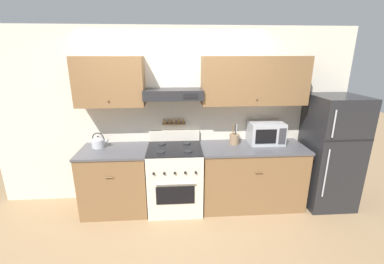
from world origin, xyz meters
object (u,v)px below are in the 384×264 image
object	(u,v)px
tea_kettle	(99,142)
refrigerator	(330,152)
stove_range	(175,178)
utensil_crock	(234,139)
microwave	(266,133)

from	to	relation	value
tea_kettle	refrigerator	bearing A→B (deg)	-2.57
stove_range	utensil_crock	size ratio (longest dim) A/B	3.62
refrigerator	utensil_crock	distance (m)	1.41
stove_range	utensil_crock	distance (m)	1.03
refrigerator	tea_kettle	distance (m)	3.33
tea_kettle	microwave	world-z (taller)	microwave
stove_range	tea_kettle	bearing A→B (deg)	172.80
tea_kettle	utensil_crock	bearing A→B (deg)	0.00
tea_kettle	utensil_crock	distance (m)	1.93
utensil_crock	stove_range	bearing A→B (deg)	-171.26
stove_range	tea_kettle	distance (m)	1.19
tea_kettle	microwave	bearing A→B (deg)	0.43
refrigerator	utensil_crock	world-z (taller)	refrigerator
stove_range	microwave	size ratio (longest dim) A/B	2.22
stove_range	utensil_crock	world-z (taller)	utensil_crock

